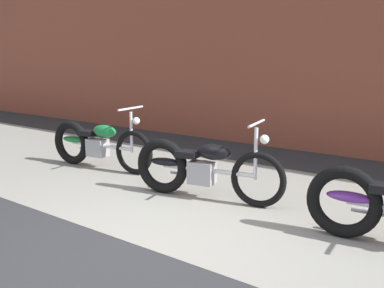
{
  "coord_description": "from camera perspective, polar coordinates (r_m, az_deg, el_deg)",
  "views": [
    {
      "loc": [
        2.58,
        -2.76,
        1.76
      ],
      "look_at": [
        -0.39,
        1.25,
        0.75
      ],
      "focal_mm": 40.22,
      "sensor_mm": 36.0,
      "label": 1
    }
  ],
  "objects": [
    {
      "name": "ground_plane",
      "position": [
        4.17,
        -6.1,
        -13.61
      ],
      "size": [
        80.0,
        80.0,
        0.0
      ],
      "primitive_type": "plane",
      "color": "#2D2D30"
    },
    {
      "name": "motorcycle_black",
      "position": [
        5.42,
        0.58,
        -3.13
      ],
      "size": [
        1.99,
        0.67,
        1.03
      ],
      "rotation": [
        0.0,
        0.0,
        0.19
      ],
      "color": "black",
      "rests_on": "ground"
    },
    {
      "name": "sidewalk_slab",
      "position": [
        5.49,
        6.45,
        -7.33
      ],
      "size": [
        36.0,
        3.5,
        0.01
      ],
      "primitive_type": "cube",
      "color": "gray",
      "rests_on": "ground"
    },
    {
      "name": "motorcycle_green",
      "position": [
        7.09,
        -12.89,
        0.07
      ],
      "size": [
        2.0,
        0.58,
        1.03
      ],
      "rotation": [
        0.0,
        0.0,
        0.12
      ],
      "color": "black",
      "rests_on": "ground"
    },
    {
      "name": "brick_building_wall",
      "position": [
        8.41,
        19.3,
        16.47
      ],
      "size": [
        36.0,
        0.5,
        5.17
      ],
      "primitive_type": "cube",
      "color": "brown",
      "rests_on": "ground"
    }
  ]
}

